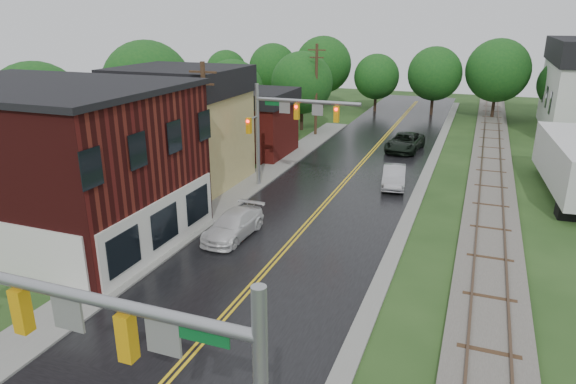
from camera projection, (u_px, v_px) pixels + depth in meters
The scene contains 19 objects.
main_road at pixel (345, 182), 37.59m from camera, with size 10.00×90.00×0.02m, color black.
curb_right at pixel (428, 171), 40.20m from camera, with size 0.80×70.00×0.12m, color gray.
sidewalk_left at pixel (239, 193), 35.25m from camera, with size 2.40×50.00×0.12m, color gray.
brick_building at pixel (47, 163), 27.16m from camera, with size 14.30×10.30×8.30m.
yellow_house at pixel (183, 139), 36.70m from camera, with size 8.00×7.00×6.40m, color tan.
darkred_building at pixel (249, 129), 44.65m from camera, with size 7.00×6.00×4.40m, color #3F0F0C.
railroad at pixel (491, 176), 38.63m from camera, with size 3.20×80.00×0.30m.
traffic_signal_near at pixel (161, 368), 10.05m from camera, with size 7.34×0.30×7.20m.
traffic_signal_far at pixel (286, 119), 34.48m from camera, with size 7.34×0.43×7.20m.
utility_pole_b at pixel (206, 134), 31.26m from camera, with size 1.80×0.28×9.00m.
utility_pole_c at pixel (316, 88), 50.72m from camera, with size 1.80×0.28×9.00m.
tree_left_a at pixel (39, 114), 35.41m from camera, with size 6.80×6.80×8.67m.
tree_left_b at pixel (148, 88), 43.39m from camera, with size 7.60×7.60×9.69m.
tree_left_c at pixel (234, 92), 49.52m from camera, with size 6.00×6.00×7.65m.
tree_left_e at pixel (303, 84), 53.05m from camera, with size 6.40×6.40×8.16m.
suv_dark at pixel (405, 142), 45.94m from camera, with size 2.63×5.70×1.58m, color black.
sedan_silver at pixel (394, 177), 36.34m from camera, with size 1.54×4.42×1.46m, color #9D9EA2.
pickup_white at pixel (233, 225), 27.98m from camera, with size 1.93×4.74×1.38m, color silver.
semi_trailer at pixel (570, 163), 33.98m from camera, with size 3.52×12.33×3.84m.
Camera 1 is at (8.76, -4.96, 11.50)m, focal length 32.00 mm.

